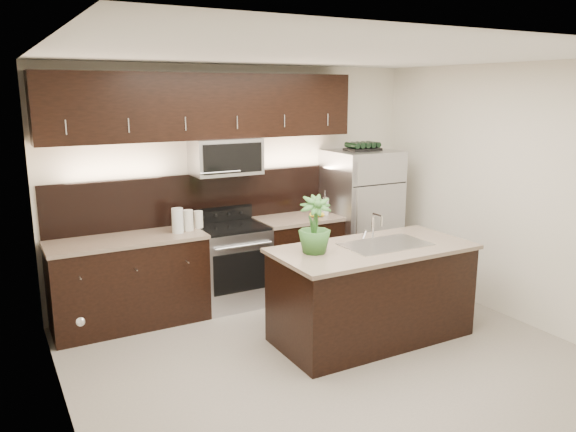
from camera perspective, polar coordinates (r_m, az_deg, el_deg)
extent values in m
plane|color=gray|center=(5.35, 4.37, -14.22)|extent=(4.50, 4.50, 0.00)
cube|color=silver|center=(6.62, -4.95, 3.33)|extent=(4.50, 0.02, 2.70)
cube|color=silver|center=(3.47, 23.24, -6.29)|extent=(4.50, 0.02, 2.70)
cube|color=silver|center=(4.14, -22.41, -3.26)|extent=(0.02, 4.00, 2.70)
cube|color=silver|center=(6.40, 21.72, 2.14)|extent=(0.02, 4.00, 2.70)
cube|color=white|center=(4.79, 4.93, 16.00)|extent=(4.50, 4.00, 0.02)
cube|color=silver|center=(3.50, -19.99, -11.83)|extent=(0.04, 0.80, 2.02)
sphere|color=silver|center=(3.80, -20.32, -10.05)|extent=(0.06, 0.06, 0.06)
cube|color=black|center=(4.81, -23.63, 2.42)|extent=(0.01, 0.32, 0.46)
cube|color=white|center=(4.81, -23.60, 2.42)|extent=(0.00, 0.24, 0.36)
cube|color=black|center=(6.12, -15.83, -6.58)|extent=(1.57, 0.62, 0.90)
cube|color=black|center=(6.87, 1.68, -3.99)|extent=(1.16, 0.62, 0.90)
cube|color=#B2B2B7|center=(6.46, -5.70, -5.15)|extent=(0.76, 0.62, 0.90)
cube|color=black|center=(6.33, -5.79, -1.14)|extent=(0.76, 0.60, 0.03)
cube|color=tan|center=(5.99, -16.10, -2.33)|extent=(1.59, 0.65, 0.04)
cube|color=tan|center=(6.75, 1.71, -0.17)|extent=(1.18, 0.65, 0.04)
cube|color=black|center=(6.46, -8.56, 1.83)|extent=(3.49, 0.02, 0.56)
cube|color=#B2B2B7|center=(6.30, -6.35, 6.03)|extent=(0.76, 0.40, 0.40)
cube|color=black|center=(6.21, -8.38, 10.98)|extent=(3.49, 0.33, 0.70)
cube|color=black|center=(5.64, 8.48, -7.89)|extent=(1.90, 0.90, 0.90)
cube|color=tan|center=(5.50, 8.64, -3.29)|extent=(1.96, 0.96, 0.04)
cube|color=silver|center=(5.58, 9.87, -2.82)|extent=(0.84, 0.50, 0.01)
cylinder|color=silver|center=(5.71, 8.61, -1.24)|extent=(0.03, 0.03, 0.24)
cylinder|color=silver|center=(5.62, 9.09, 0.10)|extent=(0.02, 0.14, 0.02)
cylinder|color=silver|center=(5.58, 9.51, -0.54)|extent=(0.02, 0.02, 0.10)
cube|color=#B2B2B7|center=(7.15, 7.39, -0.15)|extent=(0.82, 0.74, 1.69)
cube|color=black|center=(7.01, 7.59, 6.74)|extent=(0.42, 0.26, 0.03)
cylinder|color=black|center=(6.91, 6.53, 7.10)|extent=(0.07, 0.24, 0.07)
cylinder|color=black|center=(6.96, 7.07, 7.12)|extent=(0.07, 0.24, 0.07)
cylinder|color=black|center=(7.00, 7.60, 7.14)|extent=(0.07, 0.24, 0.07)
cylinder|color=black|center=(7.05, 8.13, 7.16)|extent=(0.07, 0.24, 0.07)
cylinder|color=black|center=(7.10, 8.65, 7.18)|extent=(0.07, 0.24, 0.07)
imported|color=#316628|center=(5.17, 2.72, -0.89)|extent=(0.38, 0.38, 0.54)
cylinder|color=silver|center=(6.04, -11.16, -0.45)|extent=(0.12, 0.12, 0.27)
cylinder|color=silver|center=(6.13, -10.11, -0.42)|extent=(0.11, 0.11, 0.22)
cylinder|color=silver|center=(6.23, -9.10, -0.34)|extent=(0.10, 0.10, 0.19)
cylinder|color=silver|center=(6.82, 3.75, 0.94)|extent=(0.10, 0.10, 0.19)
cylinder|color=silver|center=(6.80, 3.76, 1.81)|extent=(0.10, 0.10, 0.02)
cylinder|color=silver|center=(6.79, 3.77, 2.22)|extent=(0.01, 0.01, 0.08)
ellipsoid|color=yellow|center=(6.70, 2.45, 0.17)|extent=(0.23, 0.21, 0.06)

